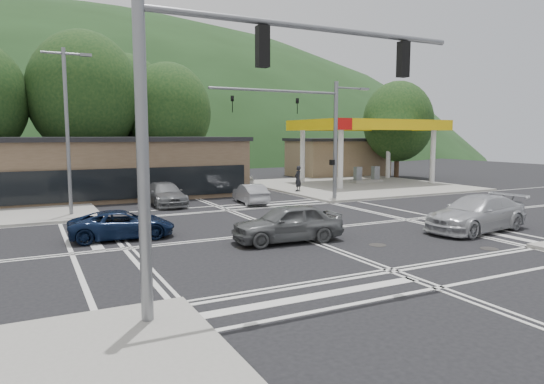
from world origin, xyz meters
name	(u,v)px	position (x,y,z in m)	size (l,w,h in m)	color
ground	(287,232)	(0.00, 0.00, 0.00)	(120.00, 120.00, 0.00)	black
sidewalk_ne	(355,185)	(15.00, 15.00, 0.07)	(16.00, 16.00, 0.15)	gray
gas_station_canopy	(368,128)	(16.99, 15.99, 5.04)	(12.32, 8.34, 5.75)	silver
convenience_store	(338,158)	(20.00, 25.00, 1.90)	(10.00, 6.00, 3.80)	#846B4F
commercial_row	(68,171)	(-8.00, 17.00, 2.00)	(24.00, 8.00, 4.00)	brown
hill_north	(82,156)	(0.00, 90.00, 0.00)	(252.00, 126.00, 140.00)	#1E3819
tree_n_b	(84,94)	(-6.00, 24.00, 7.79)	(9.00, 9.00, 12.98)	#382619
tree_n_c	(168,112)	(1.00, 24.00, 6.49)	(7.60, 7.60, 10.87)	#382619
tree_n_e	(125,106)	(-2.00, 28.00, 7.14)	(8.40, 8.40, 11.98)	#382619
tree_ne	(398,121)	(24.00, 20.00, 5.84)	(7.20, 7.20, 9.99)	#382619
streetlight_nw	(68,124)	(-8.44, 9.00, 5.05)	(2.50, 0.25, 9.00)	slate
signal_mast_ne	(320,125)	(6.95, 8.20, 5.07)	(11.65, 0.30, 8.00)	slate
signal_mast_sw	(218,106)	(-6.39, -8.20, 5.12)	(9.14, 0.28, 8.00)	slate
car_blue_west	(122,224)	(-7.00, 2.01, 0.61)	(2.03, 4.41, 1.22)	#0C1936
car_grey_center	(287,223)	(-0.95, -1.76, 0.79)	(1.88, 4.67, 1.59)	#585B5D
car_silver_east	(476,213)	(8.00, -3.71, 0.82)	(2.29, 5.63, 1.63)	#AFB1B6
car_queue_a	(250,194)	(2.38, 9.34, 0.64)	(1.36, 3.89, 1.28)	#9A9BA0
car_queue_b	(237,178)	(5.50, 18.99, 0.79)	(1.87, 4.64, 1.58)	white
car_northbound	(165,194)	(-2.79, 11.07, 0.71)	(1.99, 4.91, 1.42)	slate
pedestrian	(298,178)	(8.05, 12.97, 1.12)	(0.71, 0.46, 1.93)	black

